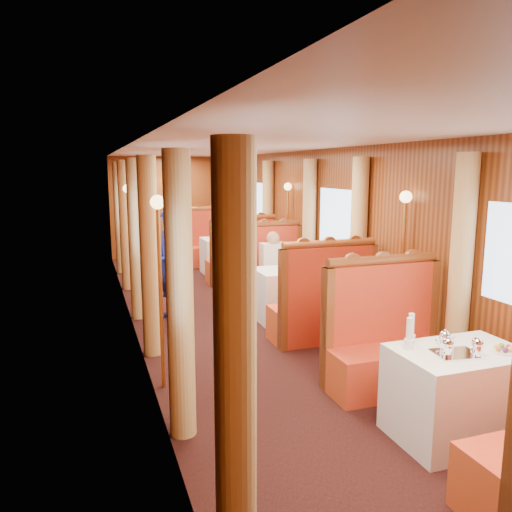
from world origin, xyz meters
name	(u,v)px	position (x,y,z in m)	size (l,w,h in m)	color
floor	(243,323)	(0.00, 0.00, 0.00)	(3.00, 12.00, 0.01)	black
ceiling	(242,146)	(0.00, 0.00, 2.50)	(3.00, 12.00, 0.01)	silver
wall_far	(172,207)	(0.00, 6.00, 1.25)	(3.00, 2.50, 0.01)	brown
wall_left	(133,243)	(-1.50, 0.00, 1.25)	(12.00, 2.50, 0.01)	brown
wall_right	(339,233)	(1.50, 0.00, 1.25)	(12.00, 2.50, 0.01)	brown
doorway_far	(172,217)	(0.00, 5.97, 1.00)	(0.80, 0.04, 2.00)	brown
table_near	(458,394)	(0.75, -3.50, 0.38)	(1.05, 0.72, 0.75)	white
banquette_near_aft	(388,347)	(0.75, -2.49, 0.42)	(1.30, 0.55, 1.34)	#AD1313
table_mid	(291,294)	(0.75, 0.00, 0.38)	(1.05, 0.72, 0.75)	white
banquette_mid_fwd	(322,309)	(0.75, -1.01, 0.42)	(1.30, 0.55, 1.34)	#AD1313
banquette_mid_aft	(268,277)	(0.75, 1.01, 0.42)	(1.30, 0.55, 1.34)	#AD1313
table_far	(227,255)	(0.75, 3.50, 0.38)	(1.05, 0.72, 0.75)	white
banquette_far_fwd	(241,262)	(0.75, 2.49, 0.42)	(1.30, 0.55, 1.34)	#AD1313
banquette_far_aft	(216,246)	(0.75, 4.51, 0.42)	(1.30, 0.55, 1.34)	#AD1313
tea_tray	(456,354)	(0.64, -3.56, 0.76)	(0.34, 0.26, 0.01)	silver
teapot_left	(447,350)	(0.54, -3.59, 0.81)	(0.15, 0.11, 0.12)	silver
teapot_right	(477,350)	(0.76, -3.66, 0.81)	(0.15, 0.11, 0.12)	silver
teapot_back	(444,342)	(0.64, -3.42, 0.81)	(0.15, 0.11, 0.12)	silver
fruit_plate	(503,350)	(1.04, -3.64, 0.77)	(0.20, 0.20, 0.05)	white
cup_inboard	(409,337)	(0.36, -3.34, 0.86)	(0.08, 0.08, 0.26)	white
cup_outboard	(411,332)	(0.45, -3.24, 0.86)	(0.08, 0.08, 0.26)	white
rose_vase_mid	(293,257)	(0.76, -0.02, 0.93)	(0.06, 0.06, 0.36)	silver
rose_vase_far	(226,230)	(0.73, 3.49, 0.93)	(0.06, 0.06, 0.36)	silver
window_left_near	(184,287)	(-1.49, -3.50, 1.45)	(1.20, 0.90, 0.01)	#91ADD3
curtain_left_near_a	(235,372)	(-1.38, -4.28, 1.18)	(0.22, 0.22, 2.35)	tan
curtain_left_near_b	(180,298)	(-1.38, -2.72, 1.18)	(0.22, 0.22, 2.35)	tan
curtain_right_near_b	(460,275)	(1.38, -2.72, 1.18)	(0.22, 0.22, 2.35)	tan
window_left_mid	(133,227)	(-1.49, 0.00, 1.45)	(1.20, 0.90, 0.01)	#91ADD3
curtain_left_mid_a	(150,258)	(-1.38, -0.78, 1.18)	(0.22, 0.22, 2.35)	tan
curtain_left_mid_b	(136,240)	(-1.38, 0.78, 1.18)	(0.22, 0.22, 2.35)	tan
window_right_mid	(338,220)	(1.49, 0.00, 1.45)	(1.20, 0.90, 0.01)	#91ADD3
curtain_right_mid_a	(358,246)	(1.38, -0.78, 1.18)	(0.22, 0.22, 2.35)	tan
curtain_right_mid_b	(309,232)	(1.38, 0.78, 1.18)	(0.22, 0.22, 2.35)	tan
window_left_far	(116,208)	(-1.49, 3.50, 1.45)	(1.20, 0.90, 0.01)	#91ADD3
curtain_left_far_a	(126,226)	(-1.38, 2.72, 1.18)	(0.22, 0.22, 2.35)	tan
curtain_left_far_b	(120,218)	(-1.38, 4.28, 1.18)	(0.22, 0.22, 2.35)	tan
window_right_far	(260,204)	(1.49, 3.50, 1.45)	(1.20, 0.90, 0.01)	#91ADD3
curtain_right_far_a	(268,221)	(1.38, 2.72, 1.18)	(0.22, 0.22, 2.35)	tan
curtain_right_far_b	(244,214)	(1.38, 4.28, 1.18)	(0.22, 0.22, 2.35)	tan
sconce_left_fore	(159,253)	(-1.40, -1.75, 1.38)	(0.14, 0.14, 1.95)	#BF8C3F
sconce_right_fore	(404,240)	(1.40, -1.75, 1.38)	(0.14, 0.14, 1.95)	#BF8C3F
sconce_left_aft	(129,219)	(-1.40, 1.75, 1.38)	(0.14, 0.14, 1.95)	#BF8C3F
sconce_right_aft	(288,214)	(1.40, 1.75, 1.38)	(0.14, 0.14, 1.95)	#BF8C3F
steward	(171,264)	(-0.92, 0.56, 0.82)	(0.60, 0.39, 1.64)	navy
passenger	(274,261)	(0.75, 0.74, 0.74)	(0.40, 0.44, 0.76)	beige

